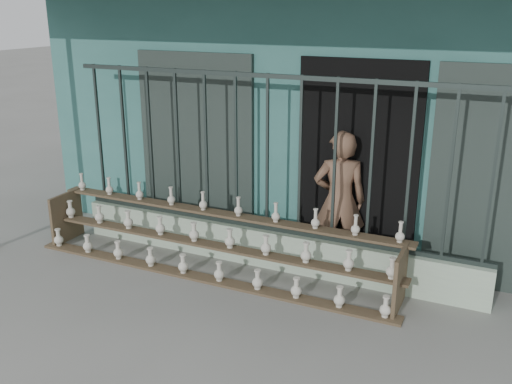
% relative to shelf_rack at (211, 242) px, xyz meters
% --- Properties ---
extents(ground, '(60.00, 60.00, 0.00)m').
position_rel_shelf_rack_xyz_m(ground, '(0.52, -0.89, -0.36)').
color(ground, slate).
extents(workshop_building, '(7.40, 6.60, 3.21)m').
position_rel_shelf_rack_xyz_m(workshop_building, '(0.52, 3.34, 1.26)').
color(workshop_building, '#336C66').
rests_on(workshop_building, ground).
extents(parapet_wall, '(5.00, 0.20, 0.45)m').
position_rel_shelf_rack_xyz_m(parapet_wall, '(0.52, 0.41, -0.13)').
color(parapet_wall, '#ACC5A9').
rests_on(parapet_wall, ground).
extents(security_fence, '(5.00, 0.04, 1.80)m').
position_rel_shelf_rack_xyz_m(security_fence, '(0.52, 0.41, 0.99)').
color(security_fence, '#283330').
rests_on(security_fence, parapet_wall).
extents(shelf_rack, '(4.50, 0.68, 0.85)m').
position_rel_shelf_rack_xyz_m(shelf_rack, '(0.00, 0.00, 0.00)').
color(shelf_rack, brown).
rests_on(shelf_rack, ground).
extents(elderly_woman, '(0.70, 0.58, 1.63)m').
position_rel_shelf_rack_xyz_m(elderly_woman, '(1.29, 0.72, 0.46)').
color(elderly_woman, brown).
rests_on(elderly_woman, ground).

